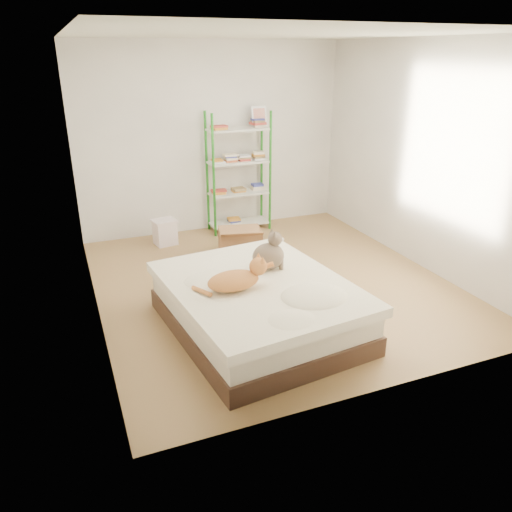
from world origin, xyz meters
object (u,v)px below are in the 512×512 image
orange_cat (233,278)px  grey_cat (268,251)px  white_bin (165,232)px  shelf_unit (239,171)px  bed (258,306)px  cardboard_box (240,243)px

orange_cat → grey_cat: grey_cat is taller
orange_cat → white_bin: orange_cat is taller
grey_cat → orange_cat: bearing=128.9°
shelf_unit → white_bin: size_ratio=5.01×
shelf_unit → grey_cat: bearing=-104.0°
bed → orange_cat: 0.44m
bed → grey_cat: grey_cat is taller
bed → orange_cat: (-0.26, -0.05, 0.35)m
bed → orange_cat: size_ratio=3.68×
orange_cat → grey_cat: (0.47, 0.31, 0.08)m
cardboard_box → orange_cat: bearing=-98.5°
orange_cat → white_bin: (-0.06, 2.61, -0.42)m
grey_cat → white_bin: (-0.53, 2.30, -0.50)m
orange_cat → cardboard_box: size_ratio=0.92×
bed → grey_cat: bearing=44.1°
orange_cat → shelf_unit: (1.09, 2.83, 0.27)m
orange_cat → cardboard_box: 1.99m
bed → white_bin: size_ratio=5.92×
grey_cat → shelf_unit: shelf_unit is taller
bed → shelf_unit: 2.96m
orange_cat → grey_cat: size_ratio=1.47×
grey_cat → white_bin: 2.41m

